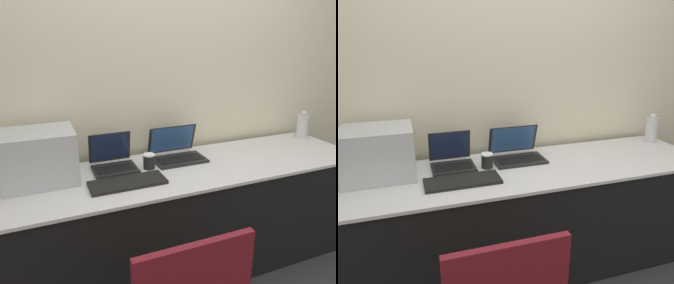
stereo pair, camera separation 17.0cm
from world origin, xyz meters
The scene contains 8 objects.
wall_back centered at (0.00, 0.76, 1.30)m, with size 8.00×0.05×2.60m.
table centered at (0.00, 0.34, 0.38)m, with size 2.52×0.69×0.76m.
printer centered at (-0.92, 0.47, 0.93)m, with size 0.42×0.33×0.31m.
laptop_left centered at (-0.48, 0.50, 0.81)m, with size 0.28×0.26×0.22m.
laptop_right centered at (-0.02, 0.50, 0.81)m, with size 0.36×0.28×0.22m.
external_keyboard centered at (-0.46, 0.23, 0.77)m, with size 0.45×0.18×0.02m.
coffee_cup centered at (-0.26, 0.41, 0.81)m, with size 0.08×0.08×0.10m.
metal_pitcher centered at (1.15, 0.53, 0.87)m, with size 0.09×0.09×0.24m.
Camera 2 is at (-0.75, -1.54, 1.61)m, focal length 35.00 mm.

